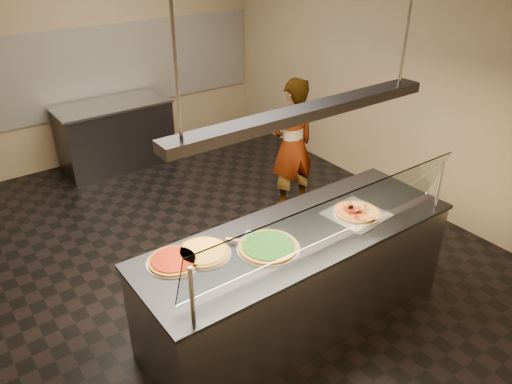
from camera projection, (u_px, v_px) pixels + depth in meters
ground at (215, 244)px, 5.54m from camera, size 5.00×6.00×0.02m
wall_back at (96, 55)px, 6.95m from camera, size 5.00×0.02×3.00m
wall_front at (500, 271)px, 2.68m from camera, size 5.00×0.02×3.00m
wall_right at (384, 74)px, 6.11m from camera, size 0.02×6.00×3.00m
tile_band at (99, 70)px, 7.02m from camera, size 4.90×0.02×1.20m
serving_counter at (298, 278)px, 4.26m from camera, size 2.77×0.94×0.93m
sneeze_guard at (332, 219)px, 3.66m from camera, size 2.53×0.18×0.54m
perforated_tray at (356, 214)px, 4.29m from camera, size 0.50×0.50×0.01m
half_pizza_pepperoni at (349, 214)px, 4.23m from camera, size 0.23×0.40×0.05m
half_pizza_sausage at (364, 208)px, 4.32m from camera, size 0.23×0.40×0.04m
pizza_spinach at (268, 246)px, 3.84m from camera, size 0.50×0.50×0.03m
pizza_cheese at (203, 252)px, 3.78m from camera, size 0.42×0.42×0.03m
pizza_tomato at (174, 261)px, 3.68m from camera, size 0.41×0.41×0.03m
pizza_spatula at (242, 238)px, 3.92m from camera, size 0.28×0.17×0.02m
prep_table at (116, 135)px, 7.09m from camera, size 1.55×0.74×0.93m
worker at (292, 145)px, 5.89m from camera, size 0.62×0.42×1.63m
heat_lamp_housing at (306, 112)px, 3.55m from camera, size 2.30×0.18×0.08m
lamp_rod_left at (175, 55)px, 2.77m from camera, size 0.02×0.02×1.01m
lamp_rod_right at (408, 18)px, 3.81m from camera, size 0.02×0.02×1.01m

